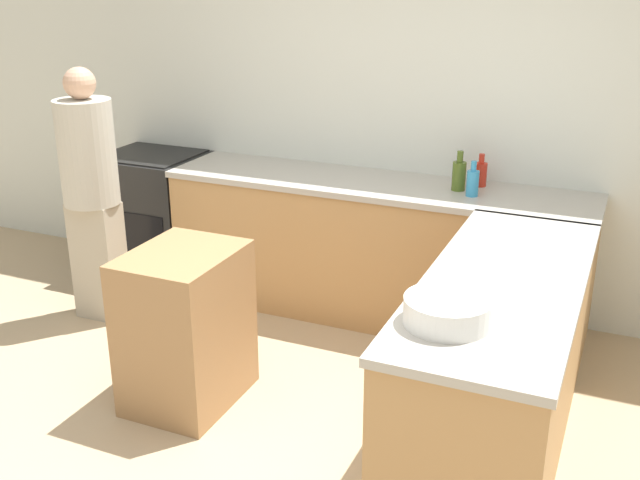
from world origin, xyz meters
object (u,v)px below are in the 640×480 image
Objects in this scene: mixing_bowl at (447,311)px; dish_soap_bottle at (473,182)px; olive_oil_bottle at (459,175)px; hot_sauce_bottle at (481,173)px; person_by_range at (91,188)px; island_table at (186,327)px; range_oven at (154,215)px.

dish_soap_bottle is at bearing 99.62° from mixing_bowl.
olive_oil_bottle reaches higher than hot_sauce_bottle.
person_by_range is at bearing -159.96° from olive_oil_bottle.
island_table is 2.09m from hot_sauce_bottle.
dish_soap_bottle is (2.41, -0.06, 0.55)m from range_oven.
olive_oil_bottle reaches higher than dish_soap_bottle.
olive_oil_bottle is at bearing 20.04° from person_by_range.
island_table is at bearing -49.73° from range_oven.
island_table is 1.92m from dish_soap_bottle.
mixing_bowl is at bearing -33.77° from range_oven.
island_table is 3.96× the size of dish_soap_bottle.
hot_sauce_bottle is 0.12× the size of person_by_range.
mixing_bowl is 1.66× the size of hot_sauce_bottle.
range_oven is 1.10× the size of island_table.
island_table is 0.52× the size of person_by_range.
olive_oil_bottle is 0.18m from hot_sauce_bottle.
olive_oil_bottle is (1.10, 1.46, 0.60)m from island_table.
island_table is at bearing 165.65° from mixing_bowl.
person_by_range is (-2.31, -0.72, -0.12)m from dish_soap_bottle.
island_table is 1.37m from person_by_range.
range_oven is 0.56× the size of person_by_range.
range_oven is at bearing 130.27° from island_table.
dish_soap_bottle is (-0.30, 1.75, 0.03)m from mixing_bowl.
range_oven is at bearing -179.30° from olive_oil_bottle.
hot_sauce_bottle is (-0.00, 0.24, -0.00)m from dish_soap_bottle.
island_table is at bearing -126.81° from hot_sauce_bottle.
person_by_range reaches higher than olive_oil_bottle.
dish_soap_bottle is at bearing -39.68° from olive_oil_bottle.
mixing_bowl is 1.78m from dish_soap_bottle.
range_oven is 2.38m from olive_oil_bottle.
mixing_bowl is at bearing -80.38° from dish_soap_bottle.
range_oven is at bearing 178.57° from dish_soap_bottle.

